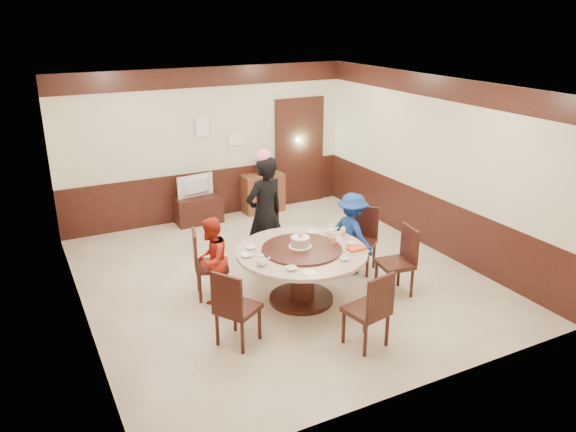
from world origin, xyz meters
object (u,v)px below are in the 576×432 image
tv_stand (198,210)px  person_blue (352,233)px  television (197,186)px  thermos (261,165)px  banquet_table (302,265)px  side_cabinet (263,193)px  person_standing (265,215)px  birthday_cake (300,242)px  person_red (211,260)px  shrimp_platter (356,250)px

tv_stand → person_blue: bearing=-65.8°
person_blue → tv_stand: person_blue is taller
tv_stand → television: (0.00, 0.00, 0.45)m
television → thermos: (1.30, 0.03, 0.24)m
banquet_table → side_cabinet: 3.71m
person_standing → birthday_cake: bearing=78.7°
person_red → shrimp_platter: (1.68, -0.94, 0.18)m
person_blue → shrimp_platter: bearing=140.4°
thermos → birthday_cake: bearing=-106.3°
shrimp_platter → thermos: (0.41, 3.92, 0.16)m
person_standing → shrimp_platter: (0.64, -1.47, -0.12)m
shrimp_platter → tv_stand: size_ratio=0.35×
birthday_cake → television: (-0.28, 3.47, -0.15)m
banquet_table → person_blue: size_ratio=1.41×
banquet_table → birthday_cake: 0.32m
person_red → birthday_cake: size_ratio=3.84×
person_blue → television: (-1.38, 3.06, 0.08)m
person_standing → side_cabinet: bearing=-126.8°
birthday_cake → shrimp_platter: (0.61, -0.42, -0.07)m
person_standing → tv_stand: 2.52m
birthday_cake → shrimp_platter: 0.75m
banquet_table → tv_stand: 3.54m
person_red → tv_stand: (0.79, 2.95, -0.34)m
banquet_table → shrimp_platter: size_ratio=5.83×
birthday_cake → side_cabinet: bearing=73.2°
person_standing → thermos: 2.67m
banquet_table → person_standing: bearing=91.5°
banquet_table → side_cabinet: bearing=73.4°
shrimp_platter → side_cabinet: 3.97m
banquet_table → tv_stand: banquet_table is taller
person_red → person_blue: 2.17m
person_red → television: 3.06m
person_blue → shrimp_platter: person_blue is taller
person_standing → tv_stand: bearing=-97.0°
person_blue → tv_stand: bearing=14.8°
banquet_table → shrimp_platter: shrimp_platter is taller
person_blue → tv_stand: (-1.38, 3.06, -0.37)m
person_blue → birthday_cake: size_ratio=4.02×
person_blue → shrimp_platter: size_ratio=4.14×
birthday_cake → person_standing: bearing=91.6°
tv_stand → birthday_cake: bearing=-85.4°
person_red → thermos: bearing=-174.6°
birthday_cake → shrimp_platter: bearing=-34.4°
birthday_cake → side_cabinet: size_ratio=0.39×
shrimp_platter → tv_stand: 4.03m
birthday_cake → tv_stand: birthday_cake is taller
person_standing → shrimp_platter: size_ratio=5.97×
tv_stand → thermos: thermos is taller
birthday_cake → person_red: bearing=154.1°
tv_stand → television: television is taller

